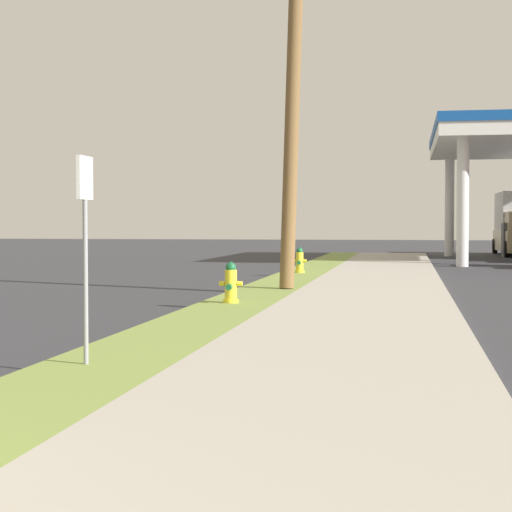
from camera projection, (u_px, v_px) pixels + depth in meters
name	position (u px, v px, depth m)	size (l,w,h in m)	color
fire_hydrant_second	(231.00, 285.00, 15.52)	(0.42, 0.38, 0.74)	yellow
fire_hydrant_third	(300.00, 262.00, 25.04)	(0.42, 0.37, 0.74)	yellow
utility_pole_midground	(293.00, 92.00, 18.96)	(0.71, 1.38, 8.54)	brown
street_sign_post	(85.00, 216.00, 8.69)	(0.05, 0.36, 2.12)	gray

